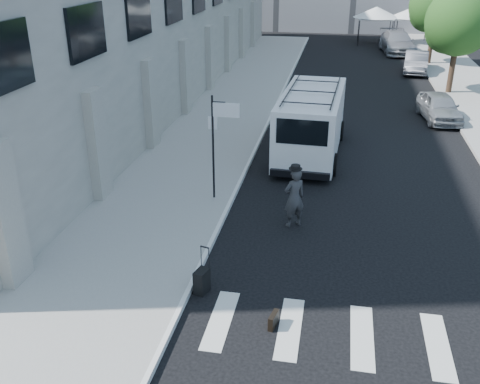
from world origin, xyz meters
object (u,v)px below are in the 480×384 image
at_px(cargo_van, 312,122).
at_px(parked_car_a, 439,107).
at_px(businessman, 294,198).
at_px(parked_car_c, 397,42).
at_px(suitcase, 202,281).
at_px(parked_car_b, 416,62).
at_px(briefcase, 274,320).

distance_m(cargo_van, parked_car_a, 8.39).
height_order(businessman, cargo_van, cargo_van).
xyz_separation_m(cargo_van, parked_car_c, (5.38, 25.01, -0.49)).
distance_m(suitcase, parked_car_b, 29.07).
relative_size(cargo_van, parked_car_b, 1.65).
height_order(cargo_van, parked_car_b, cargo_van).
distance_m(suitcase, parked_car_c, 36.36).
height_order(cargo_van, parked_car_c, cargo_van).
relative_size(suitcase, parked_car_b, 0.28).
bearing_deg(parked_car_c, parked_car_a, -94.56).
relative_size(businessman, cargo_van, 0.27).
bearing_deg(parked_car_a, businessman, -122.91).
xyz_separation_m(parked_car_b, parked_car_c, (-0.69, 7.67, 0.14)).
distance_m(briefcase, suitcase, 2.17).
relative_size(businessman, parked_car_a, 0.48).
xyz_separation_m(businessman, cargo_van, (0.08, 6.66, 0.39)).
xyz_separation_m(suitcase, cargo_van, (1.97, 10.59, 1.02)).
xyz_separation_m(parked_car_a, parked_car_b, (0.11, 11.47, 0.03)).
height_order(businessman, suitcase, businessman).
distance_m(suitcase, cargo_van, 10.82).
distance_m(businessman, cargo_van, 6.67).
bearing_deg(cargo_van, parked_car_c, 80.55).
height_order(suitcase, parked_car_b, parked_car_b).
height_order(briefcase, suitcase, suitcase).
bearing_deg(businessman, parked_car_b, -139.15).
bearing_deg(cargo_van, suitcase, -97.83).
height_order(briefcase, cargo_van, cargo_van).
relative_size(businessman, briefcase, 4.28).
bearing_deg(businessman, parked_car_c, -134.56).
relative_size(businessman, parked_car_b, 0.44).
bearing_deg(parked_car_a, briefcase, -116.16).
xyz_separation_m(briefcase, suitcase, (-1.92, 1.00, 0.15)).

